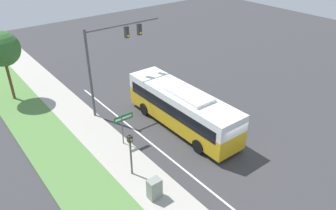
# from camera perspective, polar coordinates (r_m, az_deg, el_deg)

# --- Properties ---
(ground_plane) EXTENTS (80.00, 80.00, 0.00)m
(ground_plane) POSITION_cam_1_polar(r_m,az_deg,el_deg) (23.39, 10.30, -8.03)
(ground_plane) COLOR #38383A
(sidewalk) EXTENTS (2.80, 80.00, 0.12)m
(sidewalk) POSITION_cam_1_polar(r_m,az_deg,el_deg) (20.09, -2.19, -14.66)
(sidewalk) COLOR #ADA89E
(sidewalk) RESTS_ON ground_plane
(lane_divider_near) EXTENTS (0.14, 30.00, 0.01)m
(lane_divider_near) POSITION_cam_1_polar(r_m,az_deg,el_deg) (21.34, 3.58, -11.76)
(lane_divider_near) COLOR silver
(lane_divider_near) RESTS_ON ground_plane
(bus) EXTENTS (2.76, 10.53, 3.25)m
(bus) POSITION_cam_1_polar(r_m,az_deg,el_deg) (24.79, 2.45, -0.27)
(bus) COLOR gold
(bus) RESTS_ON ground_plane
(signal_gantry) EXTENTS (6.64, 0.41, 7.30)m
(signal_gantry) POSITION_cam_1_polar(r_m,az_deg,el_deg) (26.14, -10.05, 9.16)
(signal_gantry) COLOR #4C4C51
(signal_gantry) RESTS_ON ground_plane
(pedestrian_signal) EXTENTS (0.28, 0.34, 3.02)m
(pedestrian_signal) POSITION_cam_1_polar(r_m,az_deg,el_deg) (20.01, -6.55, -7.57)
(pedestrian_signal) COLOR #4C4C51
(pedestrian_signal) RESTS_ON ground_plane
(street_sign) EXTENTS (1.50, 0.08, 2.48)m
(street_sign) POSITION_cam_1_polar(r_m,az_deg,el_deg) (22.94, -7.84, -3.13)
(street_sign) COLOR #4C4C51
(street_sign) RESTS_ON ground_plane
(utility_cabinet) EXTENTS (0.76, 0.56, 1.27)m
(utility_cabinet) POSITION_cam_1_polar(r_m,az_deg,el_deg) (19.20, -2.37, -14.36)
(utility_cabinet) COLOR gray
(utility_cabinet) RESTS_ON sidewalk
(roadside_tree) EXTENTS (2.99, 2.99, 6.17)m
(roadside_tree) POSITION_cam_1_polar(r_m,az_deg,el_deg) (30.89, -26.95, 8.70)
(roadside_tree) COLOR brown
(roadside_tree) RESTS_ON grass_verge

